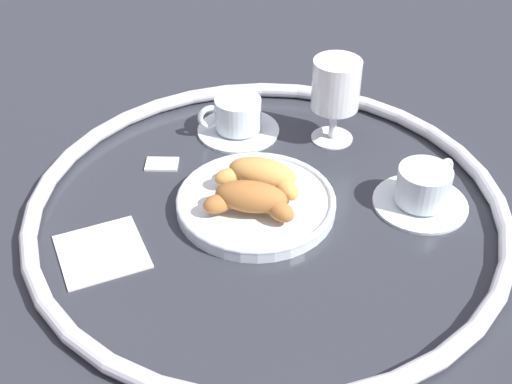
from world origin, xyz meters
TOP-DOWN VIEW (x-y plane):
  - ground_plane at (0.00, 0.00)m, footprint 2.20×2.20m
  - table_chrome_rim at (0.00, 0.00)m, footprint 0.68×0.68m
  - pastry_plate at (0.01, -0.01)m, footprint 0.23×0.23m
  - croissant_large at (0.00, -0.03)m, footprint 0.12×0.11m
  - croissant_small at (0.03, 0.02)m, footprint 0.13×0.10m
  - coffee_cup_near at (-0.22, 0.03)m, footprint 0.14×0.14m
  - coffee_cup_far at (0.00, -0.21)m, footprint 0.14×0.14m
  - juice_glass_left at (-0.15, -0.16)m, footprint 0.08×0.08m
  - sugar_packet at (0.13, -0.14)m, footprint 0.06×0.04m
  - folded_napkin at (0.23, 0.04)m, footprint 0.13×0.13m

SIDE VIEW (x-z plane):
  - ground_plane at x=0.00m, z-range 0.00..0.00m
  - folded_napkin at x=0.23m, z-range 0.00..0.01m
  - sugar_packet at x=0.13m, z-range 0.00..0.01m
  - pastry_plate at x=0.01m, z-range 0.00..0.02m
  - table_chrome_rim at x=0.00m, z-range 0.00..0.02m
  - coffee_cup_near at x=-0.22m, z-range 0.00..0.06m
  - coffee_cup_far at x=0.00m, z-range 0.00..0.06m
  - croissant_large at x=0.00m, z-range 0.02..0.06m
  - croissant_small at x=0.03m, z-range 0.02..0.06m
  - juice_glass_left at x=-0.15m, z-range 0.03..0.17m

